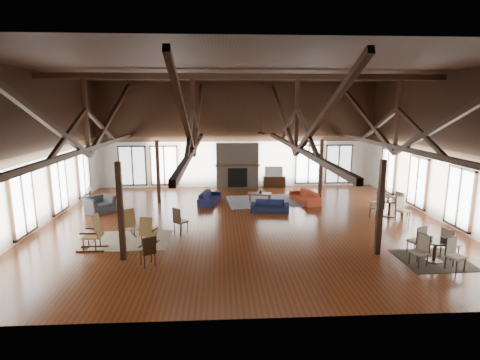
{
  "coord_description": "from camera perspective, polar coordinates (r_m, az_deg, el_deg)",
  "views": [
    {
      "loc": [
        -1.0,
        -14.55,
        4.65
      ],
      "look_at": [
        -0.15,
        1.0,
        1.57
      ],
      "focal_mm": 28.0,
      "sensor_mm": 36.0,
      "label": 1
    }
  ],
  "objects": [
    {
      "name": "floor",
      "position": [
        15.3,
        0.77,
        -6.51
      ],
      "size": [
        16.0,
        16.0,
        0.0
      ],
      "primitive_type": "plane",
      "color": "maroon",
      "rests_on": "ground"
    },
    {
      "name": "ceiling",
      "position": [
        14.64,
        0.84,
        16.46
      ],
      "size": [
        16.0,
        14.0,
        0.02
      ],
      "primitive_type": "cube",
      "color": "black",
      "rests_on": "wall_back"
    },
    {
      "name": "wall_back",
      "position": [
        21.63,
        -0.47,
        6.8
      ],
      "size": [
        16.0,
        0.02,
        6.0
      ],
      "primitive_type": "cube",
      "color": "white",
      "rests_on": "floor"
    },
    {
      "name": "wall_front",
      "position": [
        7.79,
        4.31,
        -1.09
      ],
      "size": [
        16.0,
        0.02,
        6.0
      ],
      "primitive_type": "cube",
      "color": "white",
      "rests_on": "floor"
    },
    {
      "name": "wall_left",
      "position": [
        16.23,
        -28.74,
        3.97
      ],
      "size": [
        0.02,
        14.0,
        6.0
      ],
      "primitive_type": "cube",
      "color": "white",
      "rests_on": "floor"
    },
    {
      "name": "wall_right",
      "position": [
        17.18,
        28.57,
        4.31
      ],
      "size": [
        0.02,
        14.0,
        6.0
      ],
      "primitive_type": "cube",
      "color": "white",
      "rests_on": "floor"
    },
    {
      "name": "roof_truss",
      "position": [
        14.59,
        0.81,
        8.74
      ],
      "size": [
        15.6,
        14.07,
        3.14
      ],
      "color": "black",
      "rests_on": "wall_back"
    },
    {
      "name": "post_grid",
      "position": [
        14.91,
        0.79,
        -0.92
      ],
      "size": [
        8.16,
        7.16,
        3.05
      ],
      "color": "black",
      "rests_on": "floor"
    },
    {
      "name": "fireplace",
      "position": [
        21.5,
        -0.42,
        2.18
      ],
      "size": [
        2.5,
        0.69,
        2.6
      ],
      "color": "#716356",
      "rests_on": "floor"
    },
    {
      "name": "ceiling_fan",
      "position": [
        13.66,
        3.21,
        7.31
      ],
      "size": [
        1.6,
        1.6,
        0.75
      ],
      "color": "black",
      "rests_on": "roof_truss"
    },
    {
      "name": "sofa_navy_front",
      "position": [
        16.87,
        4.56,
        -3.98
      ],
      "size": [
        1.78,
        0.88,
        0.5
      ],
      "primitive_type": "imported",
      "rotation": [
        0.0,
        0.0,
        -0.13
      ],
      "color": "#151E3B",
      "rests_on": "floor"
    },
    {
      "name": "sofa_navy_left",
      "position": [
        18.32,
        -4.67,
        -2.68
      ],
      "size": [
        2.0,
        1.14,
        0.55
      ],
      "primitive_type": "imported",
      "rotation": [
        0.0,
        0.0,
        1.34
      ],
      "color": "#141637",
      "rests_on": "floor"
    },
    {
      "name": "sofa_orange",
      "position": [
        18.66,
        9.86,
        -2.5
      ],
      "size": [
        2.12,
        1.25,
        0.58
      ],
      "primitive_type": "imported",
      "rotation": [
        0.0,
        0.0,
        -1.32
      ],
      "color": "#A3381F",
      "rests_on": "floor"
    },
    {
      "name": "coffee_table",
      "position": [
        18.46,
        3.01,
        -2.2
      ],
      "size": [
        1.24,
        0.78,
        0.44
      ],
      "rotation": [
        0.0,
        0.0,
        -0.19
      ],
      "color": "brown",
      "rests_on": "floor"
    },
    {
      "name": "vase",
      "position": [
        18.4,
        3.12,
        -1.75
      ],
      "size": [
        0.19,
        0.19,
        0.2
      ],
      "primitive_type": "imported",
      "rotation": [
        0.0,
        0.0,
        0.01
      ],
      "color": "#B2B2B2",
      "rests_on": "coffee_table"
    },
    {
      "name": "armchair",
      "position": [
        17.7,
        -20.66,
        -3.56
      ],
      "size": [
        1.5,
        1.51,
        0.74
      ],
      "primitive_type": "imported",
      "rotation": [
        0.0,
        0.0,
        0.84
      ],
      "color": "#2E2F31",
      "rests_on": "floor"
    },
    {
      "name": "side_table_lamp",
      "position": [
        18.5,
        -21.86,
        -2.83
      ],
      "size": [
        0.44,
        0.44,
        1.14
      ],
      "color": "black",
      "rests_on": "floor"
    },
    {
      "name": "rocking_chair_a",
      "position": [
        14.17,
        -16.71,
        -6.35
      ],
      "size": [
        0.77,
        0.93,
        1.06
      ],
      "rotation": [
        0.0,
        0.0,
        0.5
      ],
      "color": "olive",
      "rests_on": "floor"
    },
    {
      "name": "rocking_chair_b",
      "position": [
        13.12,
        -13.93,
        -7.7
      ],
      "size": [
        0.6,
        0.87,
        1.02
      ],
      "rotation": [
        0.0,
        0.0,
        -0.25
      ],
      "color": "olive",
      "rests_on": "floor"
    },
    {
      "name": "rocking_chair_c",
      "position": [
        13.25,
        -21.28,
        -7.61
      ],
      "size": [
        0.93,
        0.54,
        1.18
      ],
      "rotation": [
        0.0,
        0.0,
        1.54
      ],
      "color": "olive",
      "rests_on": "floor"
    },
    {
      "name": "side_chair_a",
      "position": [
        14.0,
        -9.33,
        -5.86
      ],
      "size": [
        0.6,
        0.6,
        1.01
      ],
      "rotation": [
        0.0,
        0.0,
        -0.76
      ],
      "color": "black",
      "rests_on": "floor"
    },
    {
      "name": "side_chair_b",
      "position": [
        11.45,
        -13.78,
        -10.19
      ],
      "size": [
        0.54,
        0.54,
        0.93
      ],
      "rotation": [
        0.0,
        0.0,
        0.52
      ],
      "color": "black",
      "rests_on": "floor"
    },
    {
      "name": "cafe_table_near",
      "position": [
        12.91,
        27.58,
        -9.03
      ],
      "size": [
        1.83,
        1.83,
        0.94
      ],
      "rotation": [
        0.0,
        0.0,
        0.37
      ],
      "color": "black",
      "rests_on": "floor"
    },
    {
      "name": "cafe_table_far",
      "position": [
        17.25,
        21.84,
        -3.57
      ],
      "size": [
        1.94,
        1.94,
        1.0
      ],
      "rotation": [
        0.0,
        0.0,
        0.36
      ],
      "color": "black",
      "rests_on": "floor"
    },
    {
      "name": "cup_near",
      "position": [
        12.87,
        27.11,
        -7.87
      ],
      "size": [
        0.13,
        0.13,
        0.09
      ],
      "primitive_type": "imported",
      "rotation": [
        0.0,
        0.0,
        0.22
      ],
      "color": "#B2B2B2",
      "rests_on": "cafe_table_near"
    },
    {
      "name": "cup_far",
      "position": [
        17.23,
        21.65,
        -2.64
      ],
      "size": [
        0.17,
        0.17,
        0.1
      ],
      "primitive_type": "imported",
      "rotation": [
        0.0,
        0.0,
        0.38
      ],
      "color": "#B2B2B2",
      "rests_on": "cafe_table_far"
    },
    {
      "name": "tv_console",
      "position": [
        21.96,
        5.24,
        -0.25
      ],
      "size": [
        1.26,
        0.47,
        0.63
      ],
      "primitive_type": "cube",
      "color": "black",
      "rests_on": "floor"
    },
    {
      "name": "television",
      "position": [
        21.84,
        5.14,
        1.33
      ],
      "size": [
        1.05,
        0.19,
        0.6
      ],
      "primitive_type": "imported",
      "rotation": [
        0.0,
        0.0,
        -0.06
      ],
      "color": "#B2B2B2",
      "rests_on": "tv_console"
    },
    {
      "name": "rug_tan",
      "position": [
        13.89,
        -16.06,
        -8.81
      ],
      "size": [
        2.61,
        2.06,
        0.01
      ],
      "primitive_type": "cube",
      "rotation": [
        0.0,
        0.0,
        0.01
      ],
      "color": "tan",
      "rests_on": "floor"
    },
    {
      "name": "rug_navy",
      "position": [
        18.7,
        3.56,
        -3.22
      ],
      "size": [
        3.73,
        2.94,
        0.01
      ],
      "primitive_type": "cube",
      "rotation": [
        0.0,
        0.0,
        0.09
      ],
      "color": "#171E42",
      "rests_on": "floor"
    },
    {
      "name": "rug_dark",
      "position": [
        13.18,
        27.33,
        -10.77
      ],
      "size": [
        2.06,
        1.88,
        0.01
      ],
      "primitive_type": "cube",
      "rotation": [
        0.0,
        0.0,
        0.02
      ],
      "color": "black",
      "rests_on": "floor"
    }
  ]
}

